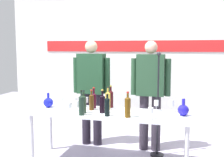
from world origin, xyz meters
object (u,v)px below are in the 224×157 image
Objects in this scene: wine_glass_left_0 at (86,100)px; wine_glass_left_5 at (77,104)px; presenter_left at (92,86)px; wine_bottle_6 at (102,103)px; presenter_right at (150,88)px; wine_bottle_4 at (107,106)px; wine_glass_right_2 at (172,103)px; wine_bottle_5 at (128,106)px; wine_glass_left_3 at (62,99)px; wine_bottle_3 at (94,100)px; wine_glass_left_2 at (72,100)px; wine_bottle_0 at (81,104)px; wine_bottle_7 at (91,101)px; wine_glass_right_0 at (156,103)px; decanter_blue_left at (48,102)px; decanter_blue_right at (183,110)px; wine_glass_left_4 at (69,106)px; wine_glass_left_1 at (75,100)px; microphone_stand at (158,122)px; wine_bottle_1 at (108,100)px; wine_bottle_2 at (111,98)px; display_table at (109,116)px; wine_bottle_8 at (84,103)px; wine_glass_right_1 at (151,111)px.

wine_glass_left_5 is at bearing -95.53° from wine_glass_left_0.
wine_bottle_6 is (0.40, -0.73, -0.12)m from presenter_left.
wine_bottle_4 is at bearing -116.73° from presenter_right.
presenter_left is at bearing 161.30° from wine_glass_right_2.
wine_glass_left_3 is at bearing 158.64° from wine_bottle_5.
wine_glass_left_2 is (-0.32, -0.03, -0.02)m from wine_bottle_3.
wine_bottle_0 is 0.31m from wine_bottle_7.
wine_bottle_7 is 1.94× the size of wine_glass_right_0.
wine_glass_left_5 is (-0.75, 0.17, -0.05)m from wine_bottle_5.
decanter_blue_left is 0.97× the size of decanter_blue_right.
wine_glass_left_5 is (0.05, 0.15, -0.00)m from wine_glass_left_4.
wine_bottle_6 is at bearing -50.07° from wine_bottle_3.
wine_glass_left_1 is at bearing 123.37° from wine_glass_left_5.
wine_glass_left_4 is at bearing -150.31° from microphone_stand.
wine_glass_left_1 is (-0.26, 0.03, -0.01)m from wine_bottle_7.
wine_bottle_5 is (0.36, -0.36, 0.01)m from wine_bottle_1.
wine_bottle_4 is (0.97, -0.27, 0.06)m from decanter_blue_left.
wine_bottle_3 is 0.27m from wine_glass_left_5.
wine_bottle_0 is at bearing -120.96° from wine_bottle_1.
wine_bottle_4 is 0.41m from wine_bottle_7.
wine_glass_left_1 is at bearing -39.73° from wine_glass_left_2.
presenter_left is 0.55m from wine_glass_left_2.
wine_bottle_2 is at bearing -143.82° from presenter_right.
wine_glass_left_4 is (-0.50, -0.20, 0.16)m from display_table.
microphone_stand reaches higher than wine_bottle_0.
wine_bottle_5 is 1.06× the size of wine_bottle_8.
wine_glass_left_1 is at bearing -162.66° from microphone_stand.
wine_bottle_1 is 2.21× the size of wine_glass_right_1.
wine_glass_left_0 is at bearing 152.75° from wine_bottle_3.
presenter_left reaches higher than display_table.
wine_bottle_3 reaches higher than wine_glass_left_5.
wine_glass_left_2 is (-0.33, 0.09, -0.01)m from wine_bottle_7.
decanter_blue_left is 0.67× the size of wine_bottle_6.
microphone_stand is (1.06, 0.48, -0.31)m from wine_glass_left_5.
wine_bottle_8 is (-0.79, -0.80, -0.11)m from presenter_right.
decanter_blue_left is 1.55m from presenter_right.
wine_bottle_6 is 0.94m from wine_glass_right_2.
wine_bottle_8 reaches higher than display_table.
microphone_stand reaches higher than wine_bottle_2.
decanter_blue_right is 1.78m from wine_glass_left_3.
wine_glass_left_4 is 0.16m from wine_glass_left_5.
wine_glass_left_0 is (-0.36, 0.10, -0.04)m from wine_bottle_1.
wine_glass_right_0 is (0.88, 0.18, -0.02)m from wine_bottle_7.
wine_bottle_7 is at bearing 27.02° from wine_glass_left_5.
presenter_right is 0.52m from microphone_stand.
wine_glass_left_1 is at bearing 163.93° from wine_glass_right_1.
wine_glass_left_0 is at bearing -155.13° from presenter_right.
wine_bottle_0 is 1.06× the size of wine_bottle_8.
wine_glass_left_2 reaches higher than wine_glass_left_5.
wine_glass_right_1 is at bearing -16.07° from wine_glass_left_1.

